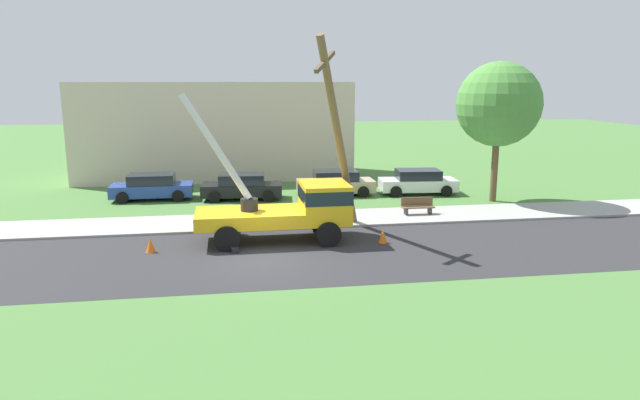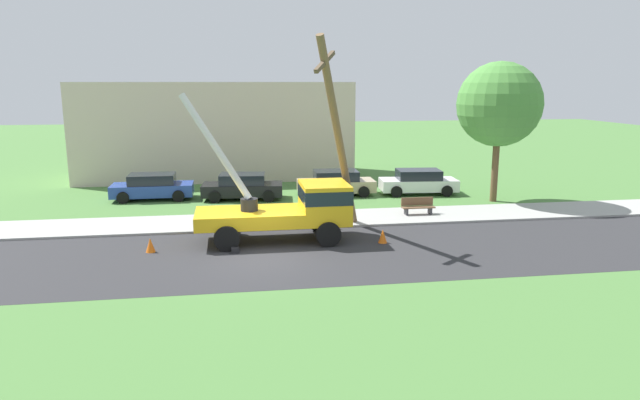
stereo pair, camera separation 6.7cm
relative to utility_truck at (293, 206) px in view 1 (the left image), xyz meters
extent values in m
plane|color=#477538|center=(-1.34, 9.94, -1.41)|extent=(120.00, 120.00, 0.00)
cube|color=#2B2B2D|center=(-1.34, -2.06, -1.40)|extent=(80.00, 7.29, 0.01)
cube|color=#9E9E99|center=(-1.34, 3.19, -1.36)|extent=(80.00, 3.22, 0.10)
cube|color=gold|center=(-1.80, -0.03, -0.38)|extent=(4.32, 2.43, 0.55)
cube|color=gold|center=(1.30, -0.01, 0.14)|extent=(1.92, 2.41, 1.60)
cube|color=#19232D|center=(1.30, -0.01, 0.49)|extent=(1.94, 2.43, 0.56)
cylinder|color=black|center=(-1.78, -0.03, 0.14)|extent=(0.70, 0.70, 0.50)
cylinder|color=silver|center=(-3.07, 0.62, 2.44)|extent=(2.89, 1.64, 4.26)
cube|color=black|center=(-2.39, -1.48, -1.31)|extent=(0.30, 0.30, 0.20)
cube|color=black|center=(-2.41, 1.42, -1.31)|extent=(0.30, 0.30, 0.20)
cylinder|color=black|center=(1.26, -1.21, -0.91)|extent=(1.00, 0.30, 1.00)
cylinder|color=black|center=(1.25, 1.19, -0.91)|extent=(1.00, 0.30, 1.00)
cylinder|color=black|center=(-2.71, -1.23, -0.91)|extent=(1.00, 0.30, 1.00)
cylinder|color=black|center=(-2.72, 1.17, -0.91)|extent=(1.00, 0.30, 1.00)
cylinder|color=brown|center=(2.02, 0.72, 2.66)|extent=(2.54, 3.64, 8.27)
cube|color=brown|center=(1.22, -0.50, 5.75)|extent=(1.06, 1.51, 0.92)
cone|color=orange|center=(3.53, -1.03, -1.13)|extent=(0.36, 0.36, 0.56)
cone|color=orange|center=(-5.61, -0.92, -1.13)|extent=(0.36, 0.36, 0.56)
cone|color=orange|center=(1.98, 1.43, -1.13)|extent=(0.36, 0.36, 0.56)
cube|color=#263F99|center=(-6.85, 9.33, -0.86)|extent=(4.42, 1.84, 0.65)
cube|color=black|center=(-6.85, 9.33, -0.26)|extent=(2.48, 1.68, 0.55)
cylinder|color=black|center=(-5.39, 8.45, -1.09)|extent=(0.64, 0.22, 0.64)
cylinder|color=black|center=(-5.41, 10.25, -1.09)|extent=(0.64, 0.22, 0.64)
cylinder|color=black|center=(-8.30, 8.42, -1.09)|extent=(0.64, 0.22, 0.64)
cylinder|color=black|center=(-8.31, 10.22, -1.09)|extent=(0.64, 0.22, 0.64)
cube|color=black|center=(-1.91, 8.64, -0.86)|extent=(4.54, 2.18, 0.65)
cube|color=black|center=(-1.91, 8.64, -0.26)|extent=(2.60, 1.87, 0.55)
cylinder|color=black|center=(-0.55, 7.62, -1.09)|extent=(0.64, 0.22, 0.64)
cylinder|color=black|center=(-0.39, 9.41, -1.09)|extent=(0.64, 0.22, 0.64)
cylinder|color=black|center=(-3.44, 7.88, -1.09)|extent=(0.64, 0.22, 0.64)
cylinder|color=black|center=(-3.28, 9.67, -1.09)|extent=(0.64, 0.22, 0.64)
cube|color=tan|center=(3.43, 8.99, -0.86)|extent=(4.44, 1.91, 0.65)
cube|color=black|center=(3.43, 8.99, -0.26)|extent=(2.50, 1.72, 0.55)
cylinder|color=black|center=(4.86, 8.06, -1.09)|extent=(0.64, 0.22, 0.64)
cylinder|color=black|center=(4.90, 9.86, -1.09)|extent=(0.64, 0.22, 0.64)
cylinder|color=black|center=(1.95, 8.13, -1.09)|extent=(0.64, 0.22, 0.64)
cylinder|color=black|center=(2.00, 9.93, -1.09)|extent=(0.64, 0.22, 0.64)
cube|color=silver|center=(8.23, 8.61, -0.86)|extent=(4.55, 2.19, 0.65)
cube|color=black|center=(8.23, 8.61, -0.26)|extent=(2.60, 1.87, 0.55)
cylinder|color=black|center=(9.59, 7.58, -1.09)|extent=(0.64, 0.22, 0.64)
cylinder|color=black|center=(9.76, 9.37, -1.09)|extent=(0.64, 0.22, 0.64)
cylinder|color=black|center=(6.70, 7.84, -1.09)|extent=(0.64, 0.22, 0.64)
cylinder|color=black|center=(6.87, 9.64, -1.09)|extent=(0.64, 0.22, 0.64)
cube|color=brown|center=(6.42, 3.19, -0.96)|extent=(1.60, 0.44, 0.06)
cube|color=brown|center=(6.42, 3.39, -0.71)|extent=(1.60, 0.06, 0.40)
cube|color=#333338|center=(5.82, 3.19, -1.18)|extent=(0.10, 0.40, 0.45)
cube|color=#333338|center=(7.02, 3.19, -1.18)|extent=(0.10, 0.40, 0.45)
cylinder|color=brown|center=(11.64, 6.00, 1.04)|extent=(0.36, 0.36, 4.90)
sphere|color=#4C8C3D|center=(11.64, 6.00, 3.84)|extent=(4.48, 4.48, 4.48)
cube|color=beige|center=(-3.44, 16.78, 1.79)|extent=(18.00, 6.00, 6.40)
camera|label=1|loc=(-2.40, -22.36, 4.98)|focal=31.59mm
camera|label=2|loc=(-2.33, -22.37, 4.98)|focal=31.59mm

